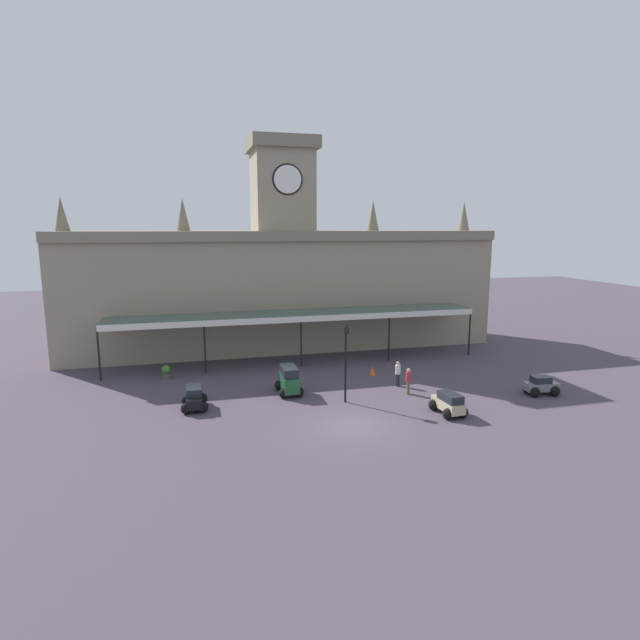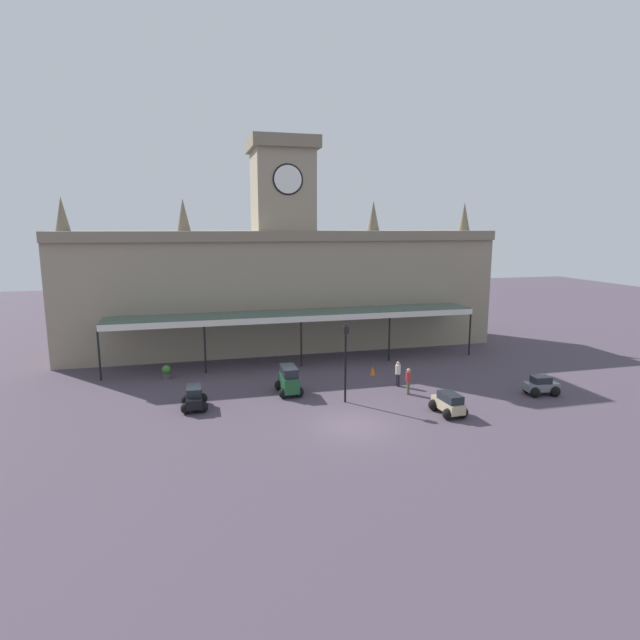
{
  "view_description": "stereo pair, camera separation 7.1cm",
  "coord_description": "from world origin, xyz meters",
  "px_view_note": "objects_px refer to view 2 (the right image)",
  "views": [
    {
      "loc": [
        -8.26,
        -24.56,
        10.36
      ],
      "look_at": [
        0.0,
        6.76,
        4.55
      ],
      "focal_mm": 28.91,
      "sensor_mm": 36.0,
      "label": 1
    },
    {
      "loc": [
        -8.2,
        -24.58,
        10.36
      ],
      "look_at": [
        0.0,
        6.76,
        4.55
      ],
      "focal_mm": 28.91,
      "sensor_mm": 36.0,
      "label": 2
    }
  ],
  "objects_px": {
    "car_black_estate": "(194,399)",
    "pedestrian_beside_cars": "(408,380)",
    "car_grey_sedan": "(541,387)",
    "planter_by_canopy": "(166,372)",
    "pedestrian_crossing_forecourt": "(398,373)",
    "traffic_cone": "(373,371)",
    "car_green_van": "(289,381)",
    "car_beige_estate": "(448,405)",
    "victorian_lamppost": "(346,354)"
  },
  "relations": [
    {
      "from": "car_grey_sedan",
      "to": "car_beige_estate",
      "type": "bearing_deg",
      "value": -167.24
    },
    {
      "from": "car_grey_sedan",
      "to": "car_green_van",
      "type": "height_order",
      "value": "car_green_van"
    },
    {
      "from": "car_green_van",
      "to": "traffic_cone",
      "type": "distance_m",
      "value": 7.12
    },
    {
      "from": "car_grey_sedan",
      "to": "car_black_estate",
      "type": "bearing_deg",
      "value": 172.03
    },
    {
      "from": "traffic_cone",
      "to": "planter_by_canopy",
      "type": "bearing_deg",
      "value": 168.96
    },
    {
      "from": "pedestrian_crossing_forecourt",
      "to": "car_black_estate",
      "type": "bearing_deg",
      "value": -175.75
    },
    {
      "from": "car_grey_sedan",
      "to": "traffic_cone",
      "type": "distance_m",
      "value": 11.09
    },
    {
      "from": "car_grey_sedan",
      "to": "pedestrian_beside_cars",
      "type": "height_order",
      "value": "pedestrian_beside_cars"
    },
    {
      "from": "pedestrian_beside_cars",
      "to": "pedestrian_crossing_forecourt",
      "type": "relative_size",
      "value": 1.0
    },
    {
      "from": "car_beige_estate",
      "to": "traffic_cone",
      "type": "relative_size",
      "value": 3.64
    },
    {
      "from": "car_beige_estate",
      "to": "traffic_cone",
      "type": "height_order",
      "value": "car_beige_estate"
    },
    {
      "from": "car_green_van",
      "to": "pedestrian_beside_cars",
      "type": "relative_size",
      "value": 1.45
    },
    {
      "from": "car_beige_estate",
      "to": "traffic_cone",
      "type": "distance_m",
      "value": 8.63
    },
    {
      "from": "pedestrian_crossing_forecourt",
      "to": "traffic_cone",
      "type": "distance_m",
      "value": 3.05
    },
    {
      "from": "car_green_van",
      "to": "traffic_cone",
      "type": "height_order",
      "value": "car_green_van"
    },
    {
      "from": "car_grey_sedan",
      "to": "pedestrian_crossing_forecourt",
      "type": "distance_m",
      "value": 8.95
    },
    {
      "from": "car_green_van",
      "to": "pedestrian_crossing_forecourt",
      "type": "distance_m",
      "value": 7.3
    },
    {
      "from": "victorian_lamppost",
      "to": "planter_by_canopy",
      "type": "xyz_separation_m",
      "value": [
        -10.58,
        7.86,
        -2.5
      ]
    },
    {
      "from": "car_green_van",
      "to": "traffic_cone",
      "type": "xyz_separation_m",
      "value": [
        6.6,
        2.61,
        -0.49
      ]
    },
    {
      "from": "car_grey_sedan",
      "to": "victorian_lamppost",
      "type": "height_order",
      "value": "victorian_lamppost"
    },
    {
      "from": "victorian_lamppost",
      "to": "pedestrian_crossing_forecourt",
      "type": "bearing_deg",
      "value": 26.67
    },
    {
      "from": "traffic_cone",
      "to": "planter_by_canopy",
      "type": "relative_size",
      "value": 0.66
    },
    {
      "from": "car_grey_sedan",
      "to": "traffic_cone",
      "type": "bearing_deg",
      "value": 141.85
    },
    {
      "from": "pedestrian_beside_cars",
      "to": "planter_by_canopy",
      "type": "height_order",
      "value": "pedestrian_beside_cars"
    },
    {
      "from": "car_grey_sedan",
      "to": "pedestrian_beside_cars",
      "type": "distance_m",
      "value": 8.36
    },
    {
      "from": "car_green_van",
      "to": "pedestrian_crossing_forecourt",
      "type": "bearing_deg",
      "value": -2.28
    },
    {
      "from": "pedestrian_crossing_forecourt",
      "to": "planter_by_canopy",
      "type": "height_order",
      "value": "pedestrian_crossing_forecourt"
    },
    {
      "from": "car_beige_estate",
      "to": "victorian_lamppost",
      "type": "bearing_deg",
      "value": 145.56
    },
    {
      "from": "pedestrian_beside_cars",
      "to": "pedestrian_crossing_forecourt",
      "type": "xyz_separation_m",
      "value": [
        0.03,
        1.72,
        0.0
      ]
    },
    {
      "from": "victorian_lamppost",
      "to": "traffic_cone",
      "type": "bearing_deg",
      "value": 54.37
    },
    {
      "from": "pedestrian_beside_cars",
      "to": "victorian_lamppost",
      "type": "distance_m",
      "value": 4.8
    },
    {
      "from": "pedestrian_crossing_forecourt",
      "to": "planter_by_canopy",
      "type": "xyz_separation_m",
      "value": [
        -14.91,
        5.68,
        -0.42
      ]
    },
    {
      "from": "planter_by_canopy",
      "to": "car_black_estate",
      "type": "bearing_deg",
      "value": -75.17
    },
    {
      "from": "car_beige_estate",
      "to": "pedestrian_crossing_forecourt",
      "type": "height_order",
      "value": "pedestrian_crossing_forecourt"
    },
    {
      "from": "car_black_estate",
      "to": "traffic_cone",
      "type": "distance_m",
      "value": 13.05
    },
    {
      "from": "car_grey_sedan",
      "to": "traffic_cone",
      "type": "height_order",
      "value": "car_grey_sedan"
    },
    {
      "from": "planter_by_canopy",
      "to": "traffic_cone",
      "type": "bearing_deg",
      "value": -11.04
    },
    {
      "from": "pedestrian_crossing_forecourt",
      "to": "traffic_cone",
      "type": "bearing_deg",
      "value": 103.42
    },
    {
      "from": "car_green_van",
      "to": "victorian_lamppost",
      "type": "relative_size",
      "value": 0.5
    },
    {
      "from": "car_black_estate",
      "to": "pedestrian_beside_cars",
      "type": "distance_m",
      "value": 13.15
    },
    {
      "from": "car_grey_sedan",
      "to": "planter_by_canopy",
      "type": "bearing_deg",
      "value": 157.24
    },
    {
      "from": "car_green_van",
      "to": "car_black_estate",
      "type": "relative_size",
      "value": 1.06
    },
    {
      "from": "car_grey_sedan",
      "to": "car_black_estate",
      "type": "height_order",
      "value": "car_black_estate"
    },
    {
      "from": "pedestrian_beside_cars",
      "to": "car_green_van",
      "type": "bearing_deg",
      "value": 164.52
    },
    {
      "from": "victorian_lamppost",
      "to": "planter_by_canopy",
      "type": "relative_size",
      "value": 4.99
    },
    {
      "from": "car_grey_sedan",
      "to": "pedestrian_beside_cars",
      "type": "relative_size",
      "value": 1.28
    },
    {
      "from": "car_black_estate",
      "to": "pedestrian_beside_cars",
      "type": "height_order",
      "value": "pedestrian_beside_cars"
    },
    {
      "from": "traffic_cone",
      "to": "victorian_lamppost",
      "type": "bearing_deg",
      "value": -125.63
    },
    {
      "from": "traffic_cone",
      "to": "planter_by_canopy",
      "type": "xyz_separation_m",
      "value": [
        -14.22,
        2.77,
        0.17
      ]
    },
    {
      "from": "pedestrian_beside_cars",
      "to": "pedestrian_crossing_forecourt",
      "type": "bearing_deg",
      "value": 89.07
    }
  ]
}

